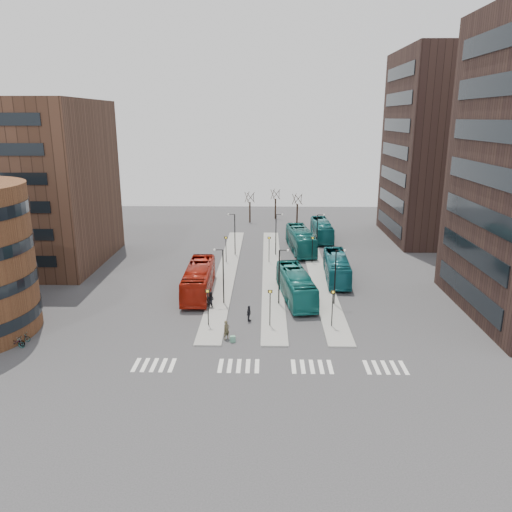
{
  "coord_description": "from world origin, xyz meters",
  "views": [
    {
      "loc": [
        1.2,
        -32.99,
        19.72
      ],
      "look_at": [
        0.08,
        19.77,
        5.0
      ],
      "focal_mm": 35.0,
      "sensor_mm": 36.0,
      "label": 1
    }
  ],
  "objects_px": {
    "teal_bus_b": "(301,240)",
    "teal_bus_c": "(337,267)",
    "bicycle_near": "(15,342)",
    "red_bus": "(199,279)",
    "teal_bus_d": "(322,230)",
    "commuter_c": "(297,307)",
    "commuter_b": "(249,313)",
    "bicycle_far": "(22,338)",
    "teal_bus_a": "(296,285)",
    "commuter_a": "(210,300)",
    "suitcase": "(233,339)",
    "traveller": "(226,330)",
    "bicycle_mid": "(17,341)"
  },
  "relations": [
    {
      "from": "teal_bus_a",
      "to": "bicycle_far",
      "type": "xyz_separation_m",
      "value": [
        -25.53,
        -11.65,
        -1.21
      ]
    },
    {
      "from": "teal_bus_b",
      "to": "commuter_a",
      "type": "relative_size",
      "value": 6.67
    },
    {
      "from": "commuter_a",
      "to": "bicycle_near",
      "type": "height_order",
      "value": "commuter_a"
    },
    {
      "from": "teal_bus_a",
      "to": "bicycle_near",
      "type": "xyz_separation_m",
      "value": [
        -25.53,
        -12.83,
        -1.14
      ]
    },
    {
      "from": "commuter_a",
      "to": "bicycle_near",
      "type": "distance_m",
      "value": 19.0
    },
    {
      "from": "teal_bus_b",
      "to": "commuter_c",
      "type": "relative_size",
      "value": 6.91
    },
    {
      "from": "traveller",
      "to": "red_bus",
      "type": "bearing_deg",
      "value": 66.68
    },
    {
      "from": "teal_bus_a",
      "to": "bicycle_mid",
      "type": "height_order",
      "value": "teal_bus_a"
    },
    {
      "from": "teal_bus_d",
      "to": "commuter_a",
      "type": "bearing_deg",
      "value": -116.7
    },
    {
      "from": "commuter_a",
      "to": "bicycle_mid",
      "type": "height_order",
      "value": "commuter_a"
    },
    {
      "from": "teal_bus_c",
      "to": "teal_bus_d",
      "type": "height_order",
      "value": "teal_bus_d"
    },
    {
      "from": "commuter_c",
      "to": "teal_bus_a",
      "type": "bearing_deg",
      "value": -175.36
    },
    {
      "from": "bicycle_near",
      "to": "suitcase",
      "type": "bearing_deg",
      "value": -78.29
    },
    {
      "from": "bicycle_mid",
      "to": "bicycle_far",
      "type": "distance_m",
      "value": 0.9
    },
    {
      "from": "teal_bus_b",
      "to": "bicycle_far",
      "type": "distance_m",
      "value": 42.47
    },
    {
      "from": "commuter_b",
      "to": "suitcase",
      "type": "bearing_deg",
      "value": -178.08
    },
    {
      "from": "teal_bus_b",
      "to": "commuter_b",
      "type": "xyz_separation_m",
      "value": [
        -6.91,
        -27.23,
        -0.9
      ]
    },
    {
      "from": "red_bus",
      "to": "commuter_a",
      "type": "distance_m",
      "value": 5.11
    },
    {
      "from": "commuter_b",
      "to": "bicycle_far",
      "type": "relative_size",
      "value": 1.06
    },
    {
      "from": "traveller",
      "to": "commuter_a",
      "type": "distance_m",
      "value": 8.02
    },
    {
      "from": "red_bus",
      "to": "teal_bus_a",
      "type": "relative_size",
      "value": 1.05
    },
    {
      "from": "red_bus",
      "to": "bicycle_far",
      "type": "bearing_deg",
      "value": -138.52
    },
    {
      "from": "teal_bus_b",
      "to": "traveller",
      "type": "height_order",
      "value": "teal_bus_b"
    },
    {
      "from": "bicycle_near",
      "to": "red_bus",
      "type": "bearing_deg",
      "value": -37.71
    },
    {
      "from": "commuter_a",
      "to": "bicycle_near",
      "type": "relative_size",
      "value": 1.03
    },
    {
      "from": "teal_bus_c",
      "to": "bicycle_mid",
      "type": "height_order",
      "value": "teal_bus_c"
    },
    {
      "from": "teal_bus_b",
      "to": "teal_bus_c",
      "type": "height_order",
      "value": "teal_bus_b"
    },
    {
      "from": "suitcase",
      "to": "teal_bus_b",
      "type": "bearing_deg",
      "value": 55.9
    },
    {
      "from": "red_bus",
      "to": "teal_bus_a",
      "type": "distance_m",
      "value": 11.22
    },
    {
      "from": "suitcase",
      "to": "commuter_b",
      "type": "relative_size",
      "value": 0.35
    },
    {
      "from": "teal_bus_d",
      "to": "commuter_b",
      "type": "height_order",
      "value": "teal_bus_d"
    },
    {
      "from": "red_bus",
      "to": "traveller",
      "type": "distance_m",
      "value": 13.08
    },
    {
      "from": "teal_bus_b",
      "to": "suitcase",
      "type": "bearing_deg",
      "value": -110.13
    },
    {
      "from": "teal_bus_a",
      "to": "teal_bus_d",
      "type": "bearing_deg",
      "value": 70.69
    },
    {
      "from": "suitcase",
      "to": "red_bus",
      "type": "xyz_separation_m",
      "value": [
        -4.76,
        12.97,
        1.4
      ]
    },
    {
      "from": "commuter_b",
      "to": "commuter_c",
      "type": "xyz_separation_m",
      "value": [
        4.94,
        1.69,
        0.07
      ]
    },
    {
      "from": "teal_bus_a",
      "to": "teal_bus_d",
      "type": "xyz_separation_m",
      "value": [
        5.91,
        28.64,
        -0.04
      ]
    },
    {
      "from": "commuter_b",
      "to": "teal_bus_a",
      "type": "bearing_deg",
      "value": -20.75
    },
    {
      "from": "commuter_a",
      "to": "commuter_b",
      "type": "height_order",
      "value": "commuter_a"
    },
    {
      "from": "bicycle_far",
      "to": "teal_bus_b",
      "type": "bearing_deg",
      "value": -42.86
    },
    {
      "from": "commuter_c",
      "to": "bicycle_mid",
      "type": "relative_size",
      "value": 1.11
    },
    {
      "from": "teal_bus_c",
      "to": "commuter_b",
      "type": "distance_m",
      "value": 17.24
    },
    {
      "from": "commuter_b",
      "to": "bicycle_mid",
      "type": "relative_size",
      "value": 1.02
    },
    {
      "from": "bicycle_mid",
      "to": "bicycle_near",
      "type": "bearing_deg",
      "value": -169.13
    },
    {
      "from": "commuter_c",
      "to": "teal_bus_b",
      "type": "bearing_deg",
      "value": -178.7
    },
    {
      "from": "bicycle_mid",
      "to": "commuter_b",
      "type": "bearing_deg",
      "value": -62.62
    },
    {
      "from": "red_bus",
      "to": "teal_bus_b",
      "type": "distance_m",
      "value": 23.08
    },
    {
      "from": "commuter_a",
      "to": "teal_bus_b",
      "type": "bearing_deg",
      "value": -97.26
    },
    {
      "from": "suitcase",
      "to": "teal_bus_a",
      "type": "distance_m",
      "value": 13.03
    },
    {
      "from": "red_bus",
      "to": "teal_bus_d",
      "type": "relative_size",
      "value": 1.07
    }
  ]
}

